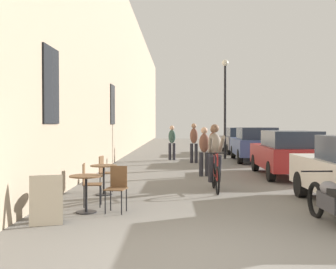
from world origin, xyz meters
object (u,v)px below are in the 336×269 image
object	(u,v)px
parked_car_fourth	(239,140)
parked_motorcycle	(332,202)
cafe_chair_mid_toward_street	(105,171)
parked_car_third	(255,144)
cafe_table_mid	(104,173)
parked_car_second	(287,153)
pedestrian_far	(194,141)
cafe_table_near	(86,186)
sandwich_board_sign	(46,200)
cafe_chair_near_toward_wall	(89,182)
street_lamp	(225,96)
pedestrian_mid	(213,145)
pedestrian_near	(204,149)
cafe_chair_near_toward_street	(117,185)
pedestrian_furthest	(172,141)
cyclist_on_bicycle	(215,159)

from	to	relation	value
parked_car_fourth	parked_motorcycle	distance (m)	17.64
cafe_chair_mid_toward_street	parked_car_third	distance (m)	10.17
cafe_table_mid	parked_car_second	bearing A→B (deg)	34.41
parked_car_third	pedestrian_far	bearing A→B (deg)	-162.95
cafe_table_near	cafe_table_mid	size ratio (longest dim) A/B	1.00
cafe_table_near	sandwich_board_sign	xyz separation A→B (m)	(-0.49, -0.91, -0.11)
parked_motorcycle	cafe_chair_near_toward_wall	bearing A→B (deg)	160.16
street_lamp	parked_motorcycle	distance (m)	13.97
parked_car_second	parked_car_fourth	size ratio (longest dim) A/B	0.99
cafe_chair_near_toward_wall	sandwich_board_sign	bearing A→B (deg)	-105.22
pedestrian_mid	pedestrian_far	xyz separation A→B (m)	(-0.65, 2.23, 0.08)
cafe_table_mid	pedestrian_near	size ratio (longest dim) A/B	0.45
cafe_chair_near_toward_street	cafe_chair_mid_toward_street	size ratio (longest dim) A/B	1.00
cafe_table_mid	parked_car_fourth	size ratio (longest dim) A/B	0.17
cafe_chair_near_toward_wall	parked_car_second	world-z (taller)	parked_car_second
pedestrian_near	parked_car_second	world-z (taller)	pedestrian_near
sandwich_board_sign	street_lamp	xyz separation A→B (m)	(4.61, 13.63, 2.69)
cafe_table_mid	pedestrian_furthest	size ratio (longest dim) A/B	0.44
cafe_table_near	pedestrian_far	bearing A→B (deg)	76.52
cafe_chair_near_toward_street	parked_car_fourth	size ratio (longest dim) A/B	0.21
cafe_table_mid	cafe_chair_mid_toward_street	bearing A→B (deg)	96.69
cafe_chair_mid_toward_street	parked_car_fourth	bearing A→B (deg)	68.57
parked_car_second	cafe_table_mid	bearing A→B (deg)	-145.59
parked_car_fourth	parked_motorcycle	xyz separation A→B (m)	(-1.03, -17.60, -0.38)
sandwich_board_sign	parked_car_third	distance (m)	13.49
pedestrian_furthest	street_lamp	distance (m)	3.50
cafe_table_mid	cafe_chair_mid_toward_street	distance (m)	0.65
cafe_table_mid	pedestrian_mid	xyz separation A→B (m)	(3.16, 6.14, 0.38)
pedestrian_mid	parked_motorcycle	world-z (taller)	pedestrian_mid
sandwich_board_sign	parked_car_third	xyz separation A→B (m)	(5.82, 12.17, 0.39)
sandwich_board_sign	parked_car_third	size ratio (longest dim) A/B	0.19
cyclist_on_bicycle	pedestrian_near	world-z (taller)	cyclist_on_bicycle
parked_car_third	pedestrian_mid	bearing A→B (deg)	-125.12
cafe_chair_near_toward_wall	parked_car_third	world-z (taller)	parked_car_third
cafe_chair_near_toward_street	pedestrian_near	world-z (taller)	pedestrian_near
cyclist_on_bicycle	pedestrian_furthest	xyz separation A→B (m)	(-1.24, 9.11, 0.12)
parked_car_fourth	cafe_chair_mid_toward_street	bearing A→B (deg)	-111.43
pedestrian_near	parked_car_third	distance (m)	6.18
cyclist_on_bicycle	pedestrian_furthest	size ratio (longest dim) A/B	1.07
pedestrian_far	pedestrian_furthest	world-z (taller)	pedestrian_far
cafe_chair_near_toward_wall	pedestrian_furthest	bearing A→B (deg)	82.05
cafe_chair_near_toward_street	cafe_table_mid	distance (m)	2.03
cafe_chair_near_toward_street	parked_car_second	xyz separation A→B (m)	(4.77, 5.63, 0.26)
parked_car_third	cafe_chair_near_toward_street	bearing A→B (deg)	-112.95
parked_car_second	cyclist_on_bicycle	bearing A→B (deg)	-132.11
street_lamp	parked_car_second	size ratio (longest dim) A/B	1.16
cafe_chair_near_toward_street	pedestrian_furthest	bearing A→B (deg)	85.60
parked_motorcycle	cafe_table_mid	bearing A→B (deg)	145.51
cyclist_on_bicycle	pedestrian_furthest	bearing A→B (deg)	97.75
cafe_chair_mid_toward_street	pedestrian_near	xyz separation A→B (m)	(2.74, 3.03, 0.39)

